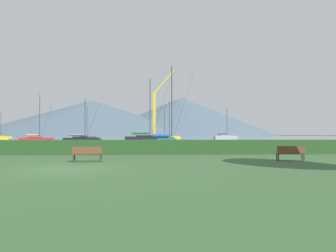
{
  "coord_description": "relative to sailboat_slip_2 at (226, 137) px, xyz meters",
  "views": [
    {
      "loc": [
        4.29,
        -15.11,
        1.71
      ],
      "look_at": [
        7.86,
        55.58,
        3.62
      ],
      "focal_mm": 32.65,
      "sensor_mm": 36.0,
      "label": 1
    }
  ],
  "objects": [
    {
      "name": "distant_hill_west_ridge",
      "position": [
        -86.45,
        204.88,
        17.19
      ],
      "size": [
        224.45,
        224.45,
        35.83
      ],
      "primitive_type": "cone",
      "color": "#4C6070",
      "rests_on": "ground_plane"
    },
    {
      "name": "dock_crane",
      "position": [
        -24.67,
        -22.88,
        5.13
      ],
      "size": [
        6.34,
        2.0,
        19.02
      ],
      "color": "#333338",
      "rests_on": "ground_plane"
    },
    {
      "name": "sailboat_slip_11",
      "position": [
        -38.52,
        -46.72,
        -0.11
      ],
      "size": [
        7.6,
        2.29,
        8.49
      ],
      "rotation": [
        0.0,
        0.0,
        -0.01
      ],
      "color": "black",
      "rests_on": "harbor_water"
    },
    {
      "name": "ground_plane",
      "position": [
        -29.61,
        -89.79,
        -0.73
      ],
      "size": [
        1000.0,
        1000.0,
        0.0
      ],
      "primitive_type": "plane",
      "color": "#385B33"
    },
    {
      "name": "hedge_line",
      "position": [
        -29.61,
        -78.79,
        -0.12
      ],
      "size": [
        80.0,
        1.2,
        1.23
      ],
      "primitive_type": "cube",
      "color": "#284C23",
      "rests_on": "ground_plane"
    },
    {
      "name": "park_bench_under_tree",
      "position": [
        -29.34,
        -85.87,
        -0.2
      ],
      "size": [
        1.8,
        0.53,
        0.95
      ],
      "rotation": [
        0.0,
        0.0,
        0.03
      ],
      "color": "brown",
      "rests_on": "ground_plane"
    },
    {
      "name": "sailboat_slip_8",
      "position": [
        -23.22,
        -64.71,
        -0.11
      ],
      "size": [
        7.44,
        2.98,
        10.77
      ],
      "rotation": [
        0.0,
        0.0,
        0.13
      ],
      "color": "#19707A",
      "rests_on": "harbor_water"
    },
    {
      "name": "sailboat_slip_3",
      "position": [
        -26.38,
        -46.08,
        0.05
      ],
      "size": [
        9.32,
        2.8,
        12.41
      ],
      "rotation": [
        0.0,
        0.0,
        0.0
      ],
      "color": "black",
      "rests_on": "harbor_water"
    },
    {
      "name": "distant_hill_central_peak",
      "position": [
        6.25,
        223.05,
        19.93
      ],
      "size": [
        196.59,
        196.59,
        41.33
      ],
      "primitive_type": "cone",
      "color": "#4C6070",
      "rests_on": "ground_plane"
    },
    {
      "name": "harbor_water",
      "position": [
        -29.61,
        47.21,
        -0.73
      ],
      "size": [
        320.0,
        246.0,
        0.0
      ],
      "primitive_type": "cube",
      "color": "gray",
      "rests_on": "ground_plane"
    },
    {
      "name": "sailboat_slip_2",
      "position": [
        0.0,
        0.0,
        0.0
      ],
      "size": [
        8.81,
        2.91,
        11.21
      ],
      "rotation": [
        0.0,
        0.0,
        0.04
      ],
      "color": "#9E9EA3",
      "rests_on": "harbor_water"
    },
    {
      "name": "sailboat_slip_5",
      "position": [
        -22.67,
        -26.19,
        -0.15
      ],
      "size": [
        7.12,
        3.19,
        8.87
      ],
      "rotation": [
        0.0,
        0.0,
        0.19
      ],
      "color": "#236B38",
      "rests_on": "harbor_water"
    },
    {
      "name": "sailboat_slip_7",
      "position": [
        -45.68,
        -11.28,
        -0.1
      ],
      "size": [
        7.68,
        3.36,
        10.18
      ],
      "rotation": [
        0.0,
        0.0,
        0.18
      ],
      "color": "navy",
      "rests_on": "harbor_water"
    },
    {
      "name": "sailboat_slip_4",
      "position": [
        -48.34,
        -42.78,
        -0.12
      ],
      "size": [
        7.39,
        2.57,
        9.66
      ],
      "rotation": [
        0.0,
        0.0,
        -0.07
      ],
      "color": "red",
      "rests_on": "harbor_water"
    },
    {
      "name": "park_bench_near_path",
      "position": [
        -16.46,
        -85.71,
        -0.2
      ],
      "size": [
        1.81,
        0.64,
        0.95
      ],
      "rotation": [
        0.0,
        0.0,
        -0.09
      ],
      "color": "brown",
      "rests_on": "ground_plane"
    },
    {
      "name": "sailboat_slip_9",
      "position": [
        -20.64,
        -10.12,
        -0.01
      ],
      "size": [
        8.65,
        3.42,
        12.0
      ],
      "rotation": [
        0.0,
        0.0,
        0.13
      ],
      "color": "gold",
      "rests_on": "harbor_water"
    }
  ]
}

